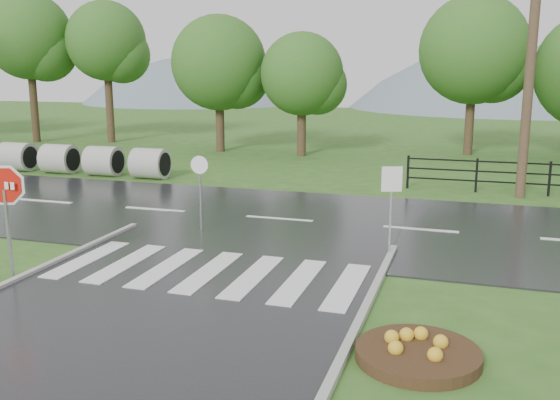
% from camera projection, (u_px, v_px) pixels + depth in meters
% --- Properties ---
extents(ground, '(120.00, 120.00, 0.00)m').
position_uv_depth(ground, '(62.00, 386.00, 8.64)').
color(ground, '#305D1F').
rests_on(ground, ground).
extents(main_road, '(90.00, 8.00, 0.04)m').
position_uv_depth(main_road, '(279.00, 220.00, 17.97)').
color(main_road, black).
rests_on(main_road, ground).
extents(crosswalk, '(6.50, 2.80, 0.02)m').
position_uv_depth(crosswalk, '(209.00, 271.00, 13.29)').
color(crosswalk, silver).
rests_on(crosswalk, ground).
extents(fence_west, '(9.58, 0.08, 1.20)m').
position_uv_depth(fence_west, '(550.00, 175.00, 21.14)').
color(fence_west, black).
rests_on(fence_west, ground).
extents(hills, '(102.00, 48.00, 48.00)m').
position_uv_depth(hills, '(452.00, 243.00, 71.51)').
color(hills, slate).
rests_on(hills, ground).
extents(treeline, '(83.20, 5.20, 10.00)m').
position_uv_depth(treeline, '(384.00, 156.00, 30.73)').
color(treeline, '#2A5C1C').
rests_on(treeline, ground).
extents(culvert_pipes, '(11.80, 1.20, 1.20)m').
position_uv_depth(culvert_pipes, '(38.00, 158.00, 26.08)').
color(culvert_pipes, '#9E9B93').
rests_on(culvert_pipes, ground).
extents(stop_sign, '(1.10, 0.34, 2.56)m').
position_uv_depth(stop_sign, '(5.00, 195.00, 12.63)').
color(stop_sign, '#939399').
rests_on(stop_sign, ground).
extents(flower_bed, '(1.88, 1.88, 0.38)m').
position_uv_depth(flower_bed, '(418.00, 352.00, 9.37)').
color(flower_bed, '#332111').
rests_on(flower_bed, ground).
extents(reg_sign_small, '(0.45, 0.17, 2.13)m').
position_uv_depth(reg_sign_small, '(391.00, 193.00, 14.21)').
color(reg_sign_small, '#939399').
rests_on(reg_sign_small, ground).
extents(reg_sign_round, '(0.48, 0.07, 2.06)m').
position_uv_depth(reg_sign_round, '(200.00, 184.00, 16.44)').
color(reg_sign_round, '#939399').
rests_on(reg_sign_round, ground).
extents(utility_pole_east, '(1.71, 0.32, 9.58)m').
position_uv_depth(utility_pole_east, '(532.00, 50.00, 20.08)').
color(utility_pole_east, '#473523').
rests_on(utility_pole_east, ground).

